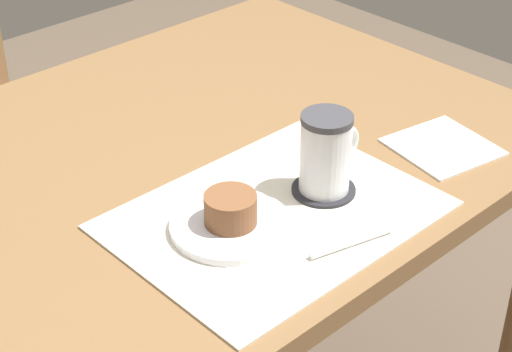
{
  "coord_description": "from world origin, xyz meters",
  "views": [
    {
      "loc": [
        -0.65,
        -0.94,
        1.45
      ],
      "look_at": [
        0.06,
        -0.19,
        0.79
      ],
      "focal_mm": 60.0,
      "sensor_mm": 36.0,
      "label": 1
    }
  ],
  "objects_px": {
    "dining_table": "(151,208)",
    "pastry_plate": "(231,226)",
    "coffee_mug": "(327,152)",
    "pastry": "(231,209)"
  },
  "relations": [
    {
      "from": "dining_table",
      "to": "coffee_mug",
      "type": "xyz_separation_m",
      "value": [
        0.15,
        -0.23,
        0.14
      ]
    },
    {
      "from": "dining_table",
      "to": "pastry_plate",
      "type": "relative_size",
      "value": 7.6
    },
    {
      "from": "dining_table",
      "to": "coffee_mug",
      "type": "height_order",
      "value": "coffee_mug"
    },
    {
      "from": "dining_table",
      "to": "pastry_plate",
      "type": "distance_m",
      "value": 0.23
    },
    {
      "from": "dining_table",
      "to": "pastry",
      "type": "distance_m",
      "value": 0.24
    },
    {
      "from": "coffee_mug",
      "to": "pastry_plate",
      "type": "bearing_deg",
      "value": 172.22
    },
    {
      "from": "pastry_plate",
      "to": "coffee_mug",
      "type": "relative_size",
      "value": 1.4
    },
    {
      "from": "coffee_mug",
      "to": "pastry",
      "type": "bearing_deg",
      "value": 172.22
    },
    {
      "from": "pastry_plate",
      "to": "coffee_mug",
      "type": "distance_m",
      "value": 0.18
    },
    {
      "from": "coffee_mug",
      "to": "dining_table",
      "type": "bearing_deg",
      "value": 123.4
    }
  ]
}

